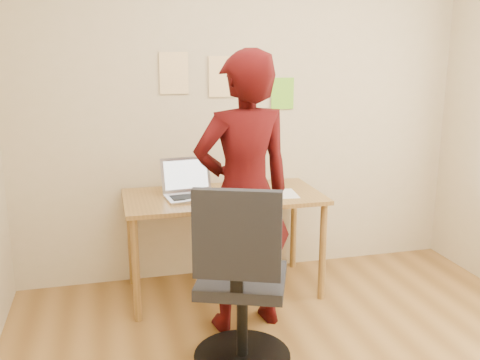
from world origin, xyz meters
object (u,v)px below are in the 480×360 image
object	(u,v)px
office_chair	(241,291)
person	(244,194)
desk	(223,206)
laptop	(190,189)
phone	(252,201)

from	to	relation	value
office_chair	person	size ratio (longest dim) A/B	0.61
desk	laptop	xyz separation A→B (m)	(-0.24, 0.02, 0.14)
office_chair	person	xyz separation A→B (m)	(0.14, 0.47, 0.42)
office_chair	desk	bearing A→B (deg)	104.55
laptop	phone	bearing A→B (deg)	-36.01
desk	office_chair	xyz separation A→B (m)	(-0.12, -0.98, -0.19)
desk	office_chair	world-z (taller)	office_chair
desk	laptop	world-z (taller)	laptop
desk	person	world-z (taller)	person
desk	office_chair	distance (m)	1.01
desk	phone	distance (m)	0.28
office_chair	laptop	bearing A→B (deg)	118.21
phone	office_chair	world-z (taller)	office_chair
laptop	phone	world-z (taller)	laptop
desk	laptop	bearing A→B (deg)	176.14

